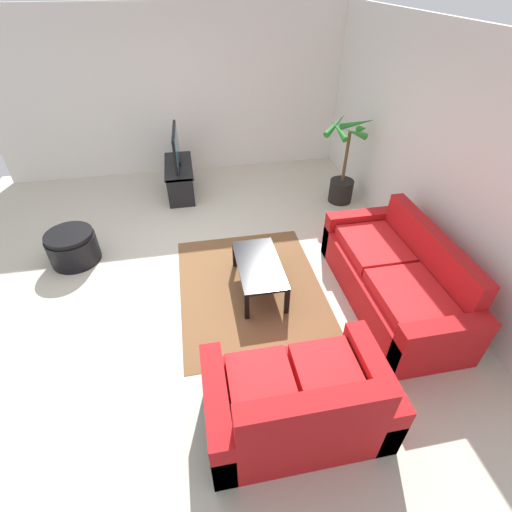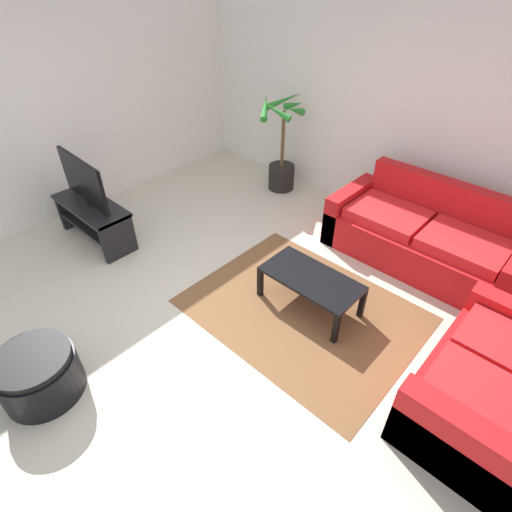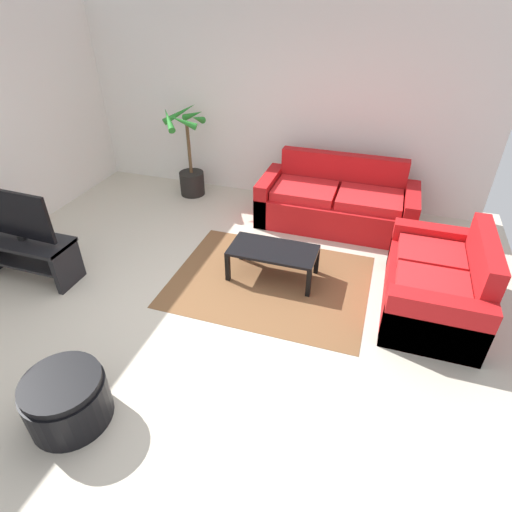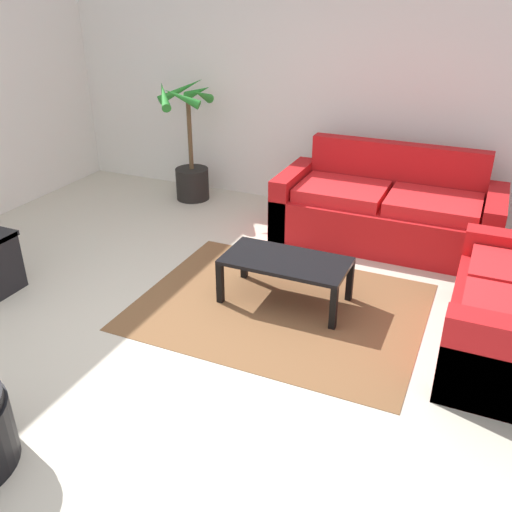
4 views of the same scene
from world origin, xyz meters
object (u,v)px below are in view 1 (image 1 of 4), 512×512
couch_main (394,280)px  coffee_table (259,267)px  couch_loveseat (297,403)px  potted_palm (343,173)px  tv (176,147)px  tv_stand (180,174)px  ottoman (73,247)px

couch_main → coffee_table: 1.54m
couch_loveseat → potted_palm: 3.99m
coffee_table → potted_palm: size_ratio=0.72×
tv → potted_palm: size_ratio=0.71×
couch_main → potted_palm: potted_palm is taller
tv_stand → potted_palm: size_ratio=0.81×
coffee_table → ottoman: 2.49m
couch_main → tv: bearing=-143.5°
tv_stand → coffee_table: (2.64, 0.85, -0.00)m
ottoman → potted_palm: bearing=102.2°
couch_main → ottoman: couch_main is taller
couch_loveseat → ottoman: size_ratio=2.35×
couch_main → potted_palm: size_ratio=1.55×
tv → coffee_table: size_ratio=0.98×
tv_stand → ottoman: (1.65, -1.44, -0.11)m
couch_loveseat → tv: (-4.36, -0.82, 0.51)m
coffee_table → tv: bearing=-162.3°
couch_loveseat → coffee_table: 1.73m
coffee_table → potted_palm: 2.54m
ottoman → tv: bearing=139.0°
couch_main → tv_stand: size_ratio=1.90×
couch_main → ottoman: 4.02m
coffee_table → ottoman: bearing=-113.3°
couch_loveseat → ottoman: bearing=-140.2°
couch_loveseat → potted_palm: (-3.58, 1.76, 0.19)m
tv_stand → tv: size_ratio=1.14×
tv_stand → potted_palm: bearing=73.0°
tv → couch_loveseat: bearing=10.6°
couch_loveseat → coffee_table: couch_loveseat is taller
couch_loveseat → potted_palm: bearing=153.8°
couch_main → ottoman: (-1.46, -3.75, -0.09)m
couch_main → coffee_table: size_ratio=2.13×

